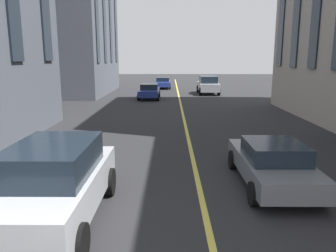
{
  "coord_description": "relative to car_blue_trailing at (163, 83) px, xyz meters",
  "views": [
    {
      "loc": [
        0.72,
        0.86,
        3.75
      ],
      "look_at": [
        12.92,
        0.94,
        1.22
      ],
      "focal_mm": 35.17,
      "sensor_mm": 36.0,
      "label": 1
    }
  ],
  "objects": [
    {
      "name": "lane_centre_line",
      "position": [
        -22.33,
        -1.8,
        -0.7
      ],
      "size": [
        80.0,
        0.16,
        0.01
      ],
      "color": "#D8C64C",
      "rests_on": "ground_plane"
    },
    {
      "name": "car_blue_trailing",
      "position": [
        0.0,
        0.0,
        0.0
      ],
      "size": [
        4.4,
        1.95,
        1.37
      ],
      "color": "navy",
      "rests_on": "ground_plane"
    },
    {
      "name": "car_silver_parked_b",
      "position": [
        -6.54,
        -4.95,
        0.27
      ],
      "size": [
        4.7,
        2.14,
        1.88
      ],
      "color": "#B7BABF",
      "rests_on": "ground_plane"
    },
    {
      "name": "car_silver_mid",
      "position": [
        -34.53,
        1.7,
        0.27
      ],
      "size": [
        4.7,
        2.14,
        1.88
      ],
      "color": "#B7BABF",
      "rests_on": "ground_plane"
    },
    {
      "name": "car_blue_far",
      "position": [
        -10.75,
        1.03,
        0.0
      ],
      "size": [
        4.4,
        1.95,
        1.37
      ],
      "color": "navy",
      "rests_on": "ground_plane"
    },
    {
      "name": "car_grey_near",
      "position": [
        -32.26,
        -3.97,
        0.0
      ],
      "size": [
        4.4,
        1.95,
        1.37
      ],
      "color": "slate",
      "rests_on": "ground_plane"
    }
  ]
}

